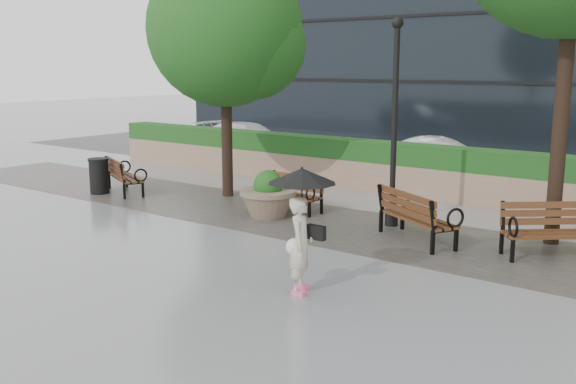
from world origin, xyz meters
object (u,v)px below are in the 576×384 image
Objects in this scene: lamppost at (394,137)px; trash_bin at (99,177)px; bench_0 at (125,183)px; bench_2 at (416,227)px; bench_3 at (554,242)px; car_right at (440,159)px; pedestrian at (301,218)px; car_left at (248,140)px; bench_1 at (290,201)px; planter_left at (268,199)px.

trash_bin is at bearing -168.86° from lamppost.
bench_0 is 8.36m from bench_2.
bench_0 is at bearing 31.52° from bench_2.
car_right reaches higher than bench_3.
bench_2 is 2.49m from bench_3.
bench_0 is 8.91m from pedestrian.
bench_0 is 0.93× the size of bench_2.
car_left reaches higher than car_right.
bench_1 is at bearing -135.27° from car_left.
pedestrian is (8.21, -3.36, 0.87)m from bench_0.
bench_0 is at bearing -171.45° from lamppost.
pedestrian is (-0.14, -3.63, 0.85)m from bench_2.
car_left is at bearing -4.78° from bench_2.
car_right reaches higher than bench_0.
car_left is (-6.73, 6.38, 0.38)m from bench_1.
bench_3 is at bearing -138.78° from bench_2.
bench_1 is at bearing 85.86° from planter_left.
bench_1 is 0.87× the size of pedestrian.
lamppost is at bearing 134.50° from bench_3.
lamppost reaches higher than bench_0.
car_right is 1.99× the size of pedestrian.
bench_3 is 2.05× the size of trash_bin.
bench_2 is at bearing 4.59° from trash_bin.
bench_3 is at bearing 2.39° from bench_1.
car_left reaches higher than bench_1.
trash_bin reaches higher than bench_1.
lamppost is (7.37, 1.11, 1.64)m from bench_0.
car_left is at bearing -50.64° from bench_0.
car_left is 14.71m from pedestrian.
planter_left is at bearing 22.20° from pedestrian.
bench_3 is 11.36m from trash_bin.
lamppost is 4.61m from pedestrian.
bench_3 reaches higher than bench_1.
lamppost reaches higher than bench_3.
bench_1 is at bearing 138.65° from bench_3.
lamppost reaches higher than planter_left.
planter_left reaches higher than bench_2.
planter_left is 4.98m from pedestrian.
car_right is at bearing 81.51° from planter_left.
bench_2 is 0.45× the size of car_left.
pedestrian is (0.84, -4.47, -0.77)m from lamppost.
trash_bin is at bearing -173.42° from planter_left.
car_left is at bearing 21.30° from pedestrian.
planter_left is at bearing 158.82° from car_right.
bench_1 is 5.97m from bench_3.
bench_0 is 2.03× the size of trash_bin.
bench_1 is at bearing -144.34° from bench_0.
pedestrian reaches higher than bench_1.
trash_bin is 9.22m from pedestrian.
car_left is at bearing 146.26° from lamppost.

